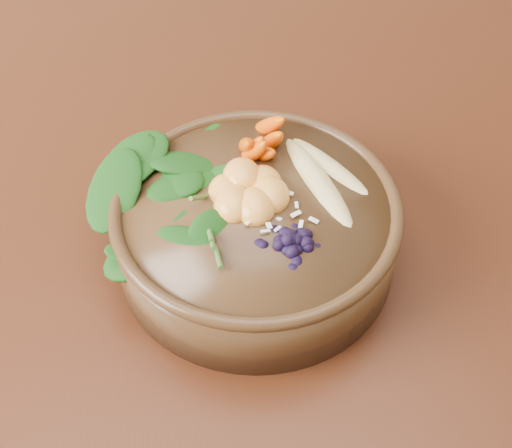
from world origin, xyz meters
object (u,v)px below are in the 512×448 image
object	(u,v)px
mandarin_cluster	(248,182)
blueberry_pile	(292,231)
carrot_cluster	(261,113)
banana_halves	(325,163)
dining_table	(196,238)
stoneware_bowl	(256,232)
kale_heap	(186,170)

from	to	relation	value
mandarin_cluster	blueberry_pile	size ratio (longest dim) A/B	0.69
mandarin_cluster	carrot_cluster	bearing A→B (deg)	74.28
banana_halves	blueberry_pile	bearing A→B (deg)	-141.51
blueberry_pile	banana_halves	bearing A→B (deg)	62.57
dining_table	blueberry_pile	size ratio (longest dim) A/B	14.02
mandarin_cluster	dining_table	bearing A→B (deg)	118.15
dining_table	stoneware_bowl	world-z (taller)	stoneware_bowl
carrot_cluster	banana_halves	distance (m)	0.07
kale_heap	mandarin_cluster	xyz separation A→B (m)	(0.05, -0.02, -0.01)
carrot_cluster	blueberry_pile	world-z (taller)	carrot_cluster
dining_table	banana_halves	xyz separation A→B (m)	(0.12, -0.08, 0.17)
kale_heap	blueberry_pile	distance (m)	0.11
dining_table	kale_heap	distance (m)	0.19
dining_table	banana_halves	size ratio (longest dim) A/B	11.30
dining_table	mandarin_cluster	xyz separation A→B (m)	(0.05, -0.09, 0.17)
kale_heap	mandarin_cluster	size ratio (longest dim) A/B	2.07
mandarin_cluster	blueberry_pile	distance (m)	0.07
kale_heap	carrot_cluster	size ratio (longest dim) A/B	2.38
carrot_cluster	stoneware_bowl	bearing A→B (deg)	-123.69
banana_halves	blueberry_pile	size ratio (longest dim) A/B	1.24
kale_heap	mandarin_cluster	bearing A→B (deg)	-17.70
kale_heap	blueberry_pile	bearing A→B (deg)	-44.11
banana_halves	blueberry_pile	distance (m)	0.09
dining_table	carrot_cluster	world-z (taller)	carrot_cluster
stoneware_bowl	banana_halves	distance (m)	0.08
stoneware_bowl	carrot_cluster	xyz separation A→B (m)	(0.01, 0.08, 0.07)
dining_table	mandarin_cluster	size ratio (longest dim) A/B	20.43
stoneware_bowl	blueberry_pile	distance (m)	0.07
kale_heap	carrot_cluster	bearing A→B (deg)	34.60
dining_table	carrot_cluster	size ratio (longest dim) A/B	23.49
banana_halves	carrot_cluster	bearing A→B (deg)	113.06
kale_heap	carrot_cluster	distance (m)	0.09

